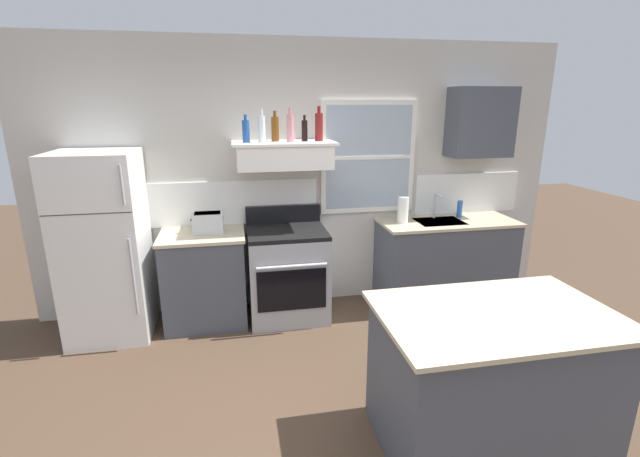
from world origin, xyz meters
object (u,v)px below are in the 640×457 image
at_px(refrigerator, 104,247).
at_px(bottle_balsamic_dark, 305,130).
at_px(bottle_clear_tall, 262,128).
at_px(bottle_red_label_wine, 319,126).
at_px(bottle_blue_liqueur, 246,131).
at_px(paper_towel_roll, 403,210).
at_px(stove_range, 288,273).
at_px(toaster, 208,222).
at_px(bottle_amber_wine, 275,128).
at_px(bottle_rose_pink, 290,128).
at_px(kitchen_island, 490,379).
at_px(dish_soap_bottle, 460,209).

distance_m(refrigerator, bottle_balsamic_dark, 2.11).
xyz_separation_m(bottle_clear_tall, bottle_red_label_wine, (0.54, 0.03, 0.01)).
bearing_deg(refrigerator, bottle_blue_liqueur, 3.98).
bearing_deg(paper_towel_roll, refrigerator, -178.79).
distance_m(stove_range, bottle_clear_tall, 1.42).
bearing_deg(bottle_blue_liqueur, stove_range, -11.14).
xyz_separation_m(stove_range, bottle_red_label_wine, (0.34, 0.09, 1.42)).
bearing_deg(bottle_balsamic_dark, bottle_red_label_wine, -11.27).
relative_size(toaster, stove_range, 0.27).
relative_size(toaster, bottle_amber_wine, 1.07).
bearing_deg(bottle_red_label_wine, bottle_balsamic_dark, 168.73).
bearing_deg(bottle_rose_pink, kitchen_island, -64.79).
relative_size(bottle_blue_liqueur, bottle_rose_pink, 0.81).
relative_size(bottle_amber_wine, kitchen_island, 0.20).
height_order(stove_range, dish_soap_bottle, same).
distance_m(toaster, dish_soap_bottle, 2.62).
bearing_deg(kitchen_island, bottle_blue_liqueur, 123.57).
relative_size(bottle_rose_pink, paper_towel_roll, 1.14).
distance_m(bottle_clear_tall, paper_towel_roll, 1.62).
bearing_deg(stove_range, bottle_red_label_wine, 15.16).
distance_m(toaster, bottle_red_label_wine, 1.38).
bearing_deg(bottle_blue_liqueur, bottle_balsamic_dark, 5.22).
bearing_deg(bottle_red_label_wine, kitchen_island, -71.94).
bearing_deg(bottle_balsamic_dark, toaster, -176.68).
relative_size(refrigerator, kitchen_island, 1.21).
distance_m(bottle_red_label_wine, dish_soap_bottle, 1.78).
bearing_deg(bottle_rose_pink, toaster, 178.72).
bearing_deg(bottle_red_label_wine, bottle_rose_pink, -170.60).
height_order(bottle_blue_liqueur, kitchen_island, bottle_blue_liqueur).
height_order(stove_range, bottle_amber_wine, bottle_amber_wine).
xyz_separation_m(bottle_red_label_wine, dish_soap_bottle, (1.54, 0.05, -0.88)).
relative_size(refrigerator, bottle_amber_wine, 6.10).
xyz_separation_m(bottle_red_label_wine, kitchen_island, (0.67, -2.07, -1.42)).
height_order(stove_range, bottle_rose_pink, bottle_rose_pink).
distance_m(toaster, bottle_blue_liqueur, 0.93).
bearing_deg(bottle_rose_pink, bottle_blue_liqueur, 176.85).
bearing_deg(bottle_blue_liqueur, bottle_clear_tall, -2.21).
xyz_separation_m(toaster, bottle_rose_pink, (0.80, -0.02, 0.87)).
relative_size(bottle_clear_tall, paper_towel_roll, 1.11).
bearing_deg(bottle_balsamic_dark, bottle_amber_wine, 172.09).
relative_size(stove_range, bottle_rose_pink, 3.53).
xyz_separation_m(stove_range, kitchen_island, (1.01, -1.97, -0.01)).
distance_m(bottle_clear_tall, bottle_red_label_wine, 0.54).
distance_m(toaster, bottle_clear_tall, 1.02).
relative_size(toaster, dish_soap_bottle, 1.65).
bearing_deg(refrigerator, kitchen_island, -36.26).
relative_size(paper_towel_roll, kitchen_island, 0.19).
relative_size(bottle_clear_tall, bottle_red_label_wine, 0.93).
relative_size(bottle_balsamic_dark, paper_towel_roll, 0.89).
xyz_separation_m(bottle_amber_wine, bottle_red_label_wine, (0.41, -0.06, 0.02)).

